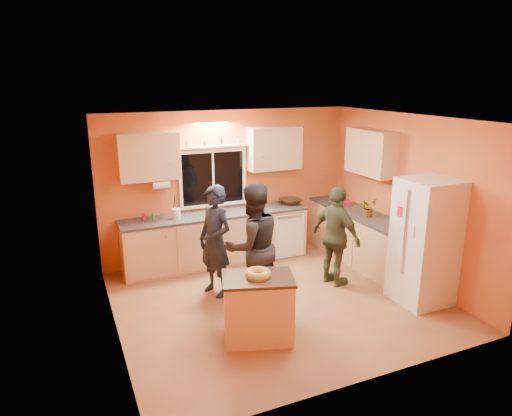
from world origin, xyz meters
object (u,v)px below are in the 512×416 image
refrigerator (425,242)px  person_right (336,237)px  island (258,308)px  person_center (252,246)px  person_left (215,241)px

refrigerator → person_right: bearing=130.5°
person_right → island: bearing=105.5°
refrigerator → island: bearing=179.6°
person_center → person_left: bearing=-63.2°
island → person_right: 2.01m
person_right → person_left: bearing=63.4°
refrigerator → person_right: size_ratio=1.15×
person_left → person_center: (0.35, -0.56, 0.06)m
island → person_left: bearing=110.9°
person_left → person_right: person_left is taller
person_left → refrigerator: bearing=39.2°
person_left → island: bearing=-19.7°
person_center → person_right: 1.46m
refrigerator → person_left: (-2.63, 1.39, -0.07)m
refrigerator → person_center: (-2.28, 0.84, -0.01)m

